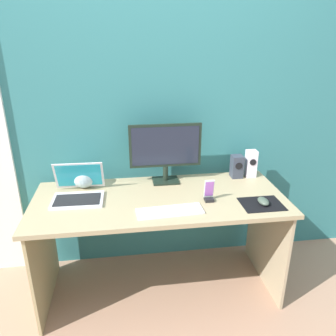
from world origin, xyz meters
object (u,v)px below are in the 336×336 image
Objects in this scene: monitor at (165,150)px; speaker_near_monitor at (237,166)px; laptop at (78,192)px; fishbowl at (84,175)px; mouse at (263,201)px; keyboard_external at (170,211)px; speaker_right at (251,164)px; phone_in_dock at (209,193)px.

speaker_near_monitor is (0.52, 0.01, -0.15)m from monitor.
laptop reaches higher than fishbowl.
keyboard_external is at bearing 179.46° from mouse.
speaker_near_monitor is at bearing 35.16° from keyboard_external.
speaker_right is (0.62, 0.01, -0.14)m from monitor.
speaker_right is 1.96× the size of mouse.
phone_in_dock is (-0.39, -0.33, -0.05)m from speaker_right.
speaker_right is at bearing 8.77° from laptop.
monitor is 2.87× the size of fishbowl.
phone_in_dock is at bearing -54.79° from monitor.
phone_in_dock is (0.78, -0.32, -0.03)m from fishbowl.
keyboard_external is 0.29m from phone_in_dock.
speaker_near_monitor is at bearing 91.49° from mouse.
laptop is at bearing -97.84° from fishbowl.
speaker_near_monitor is at bearing 0.88° from fishbowl.
laptop is 0.82m from phone_in_dock.
speaker_right is 0.50× the size of keyboard_external.
speaker_right reaches higher than phone_in_dock.
speaker_right reaches higher than speaker_near_monitor.
speaker_near_monitor is 0.44m from phone_in_dock.
mouse is at bearing -2.30° from keyboard_external.
speaker_near_monitor is 1.11m from laptop.
speaker_near_monitor is 0.42× the size of keyboard_external.
speaker_near_monitor is at bearing -179.95° from speaker_right.
laptop is (-0.58, -0.17, -0.19)m from monitor.
speaker_near_monitor is 0.71m from keyboard_external.
monitor is 4.90× the size of mouse.
monitor is at bearing 140.45° from mouse.
fishbowl is 1.17m from mouse.
laptop is 1.87× the size of fishbowl.
monitor is 3.52× the size of phone_in_dock.
mouse is (1.10, -0.41, -0.06)m from fishbowl.
fishbowl is (0.02, 0.17, 0.04)m from laptop.
fishbowl reaches higher than speaker_near_monitor.
monitor is 0.64m from speaker_right.
phone_in_dock is (0.26, 0.11, 0.04)m from keyboard_external.
phone_in_dock is (0.80, -0.15, 0.00)m from laptop.
fishbowl is at bearing 136.97° from keyboard_external.
speaker_right is 1.15× the size of fishbowl.
monitor is at bearing 0.59° from fishbowl.
mouse is 0.72× the size of phone_in_dock.
speaker_near_monitor is (-0.10, -0.00, -0.02)m from speaker_right.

